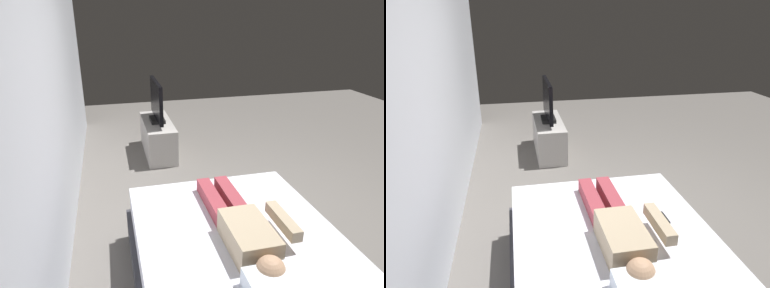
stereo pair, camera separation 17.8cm
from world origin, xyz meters
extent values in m
plane|color=slate|center=(0.00, 0.00, 0.00)|extent=(10.00, 10.00, 0.00)
cube|color=silver|center=(0.40, 1.78, 1.40)|extent=(6.40, 0.10, 2.80)
cube|color=#333338|center=(-0.93, 0.47, 0.15)|extent=(1.91, 1.51, 0.30)
cube|color=white|center=(-0.93, 0.47, 0.42)|extent=(1.83, 1.43, 0.24)
cube|color=tan|center=(-1.03, 0.47, 0.63)|extent=(0.48, 0.28, 0.18)
sphere|color=tan|center=(-1.36, 0.47, 0.63)|extent=(0.18, 0.18, 0.18)
cube|color=#993842|center=(-0.49, 0.39, 0.60)|extent=(0.60, 0.11, 0.11)
cube|color=#993842|center=(-0.49, 0.55, 0.60)|extent=(0.60, 0.11, 0.11)
cube|color=tan|center=(-0.97, 0.19, 0.67)|extent=(0.40, 0.08, 0.08)
cube|color=black|center=(-0.75, 0.05, 0.55)|extent=(0.15, 0.04, 0.02)
cube|color=#B7B2AD|center=(1.98, 0.63, 0.25)|extent=(1.10, 0.40, 0.50)
cube|color=black|center=(1.98, 0.63, 0.53)|extent=(0.32, 0.20, 0.05)
cube|color=black|center=(1.98, 0.63, 0.82)|extent=(0.88, 0.05, 0.54)
camera|label=1|loc=(-2.78, 1.29, 2.05)|focal=32.16mm
camera|label=2|loc=(-2.82, 1.11, 2.05)|focal=32.16mm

